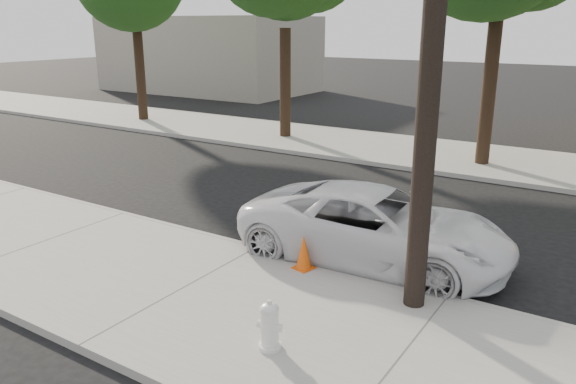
% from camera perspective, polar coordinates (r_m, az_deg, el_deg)
% --- Properties ---
extents(ground, '(120.00, 120.00, 0.00)m').
position_cam_1_polar(ground, '(13.36, 2.17, -3.27)').
color(ground, black).
rests_on(ground, ground).
extents(near_sidewalk, '(90.00, 4.40, 0.15)m').
position_cam_1_polar(near_sidewalk, '(10.16, -10.47, -9.84)').
color(near_sidewalk, gray).
rests_on(near_sidewalk, ground).
extents(far_sidewalk, '(90.00, 5.00, 0.15)m').
position_cam_1_polar(far_sidewalk, '(20.83, 14.20, 3.79)').
color(far_sidewalk, gray).
rests_on(far_sidewalk, ground).
extents(curb_near, '(90.00, 0.12, 0.16)m').
position_cam_1_polar(curb_near, '(11.70, -3.11, -5.90)').
color(curb_near, '#9E9B93').
rests_on(curb_near, ground).
extents(building_far, '(14.00, 8.00, 5.00)m').
position_cam_1_polar(building_far, '(40.61, -8.03, 13.71)').
color(building_far, gray).
rests_on(building_far, ground).
extents(utility_pole, '(1.40, 0.34, 9.00)m').
position_cam_1_polar(utility_pole, '(8.58, 14.65, 17.04)').
color(utility_pole, black).
rests_on(utility_pole, near_sidewalk).
extents(police_cruiser, '(5.48, 2.78, 1.49)m').
position_cam_1_polar(police_cruiser, '(11.20, 8.87, -3.46)').
color(police_cruiser, white).
rests_on(police_cruiser, ground).
extents(fire_hydrant, '(0.38, 0.34, 0.70)m').
position_cam_1_polar(fire_hydrant, '(8.12, -1.89, -13.51)').
color(fire_hydrant, silver).
rests_on(fire_hydrant, near_sidewalk).
extents(traffic_cone, '(0.41, 0.41, 0.67)m').
position_cam_1_polar(traffic_cone, '(10.54, 1.61, -6.15)').
color(traffic_cone, '#E3510B').
rests_on(traffic_cone, near_sidewalk).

